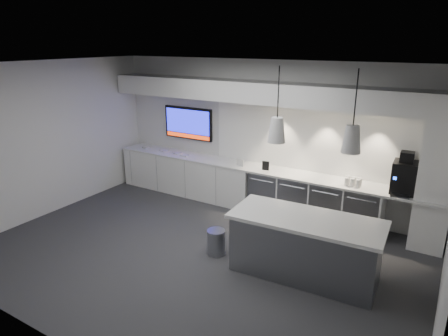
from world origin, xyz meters
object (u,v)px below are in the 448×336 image
Objects in this scene: island at (305,246)px; bin at (216,242)px; coffee_machine at (404,176)px; wall_tv at (188,123)px.

island is 1.47m from bin.
island is 2.24m from coffee_machine.
wall_tv is at bearing 146.60° from island.
wall_tv is 0.56× the size of island.
coffee_machine is (1.01, 1.87, 0.72)m from island.
coffee_machine reaches higher than bin.
wall_tv reaches higher than coffee_machine.
coffee_machine is at bearing 58.65° from island.
bin is 3.33m from coffee_machine.
coffee_machine is (4.62, -0.25, -0.37)m from wall_tv.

